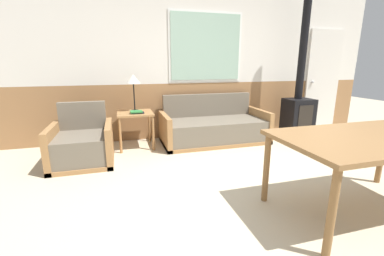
% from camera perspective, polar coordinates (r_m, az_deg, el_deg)
% --- Properties ---
extents(ground_plane, '(16.00, 16.00, 0.00)m').
position_cam_1_polar(ground_plane, '(2.91, 19.05, -14.77)').
color(ground_plane, beige).
extents(wall_back, '(7.20, 0.09, 2.70)m').
position_cam_1_polar(wall_back, '(4.93, 2.35, 14.11)').
color(wall_back, '#996B42').
rests_on(wall_back, ground_plane).
extents(couch, '(1.84, 0.87, 0.82)m').
position_cam_1_polar(couch, '(4.59, 4.86, -0.04)').
color(couch, '#9E7042').
rests_on(couch, ground_plane).
extents(armchair, '(0.81, 0.82, 0.82)m').
position_cam_1_polar(armchair, '(3.91, -23.17, -3.61)').
color(armchair, '#9E7042').
rests_on(armchair, ground_plane).
extents(side_table, '(0.57, 0.57, 0.59)m').
position_cam_1_polar(side_table, '(4.32, -12.51, 2.20)').
color(side_table, '#9E7042').
rests_on(side_table, ground_plane).
extents(table_lamp, '(0.22, 0.22, 0.60)m').
position_cam_1_polar(table_lamp, '(4.34, -12.92, 10.18)').
color(table_lamp, black).
rests_on(table_lamp, side_table).
extents(book_stack, '(0.22, 0.16, 0.04)m').
position_cam_1_polar(book_stack, '(4.20, -12.16, 3.49)').
color(book_stack, black).
rests_on(book_stack, side_table).
extents(dining_table, '(1.63, 0.95, 0.74)m').
position_cam_1_polar(dining_table, '(2.79, 34.63, -2.89)').
color(dining_table, olive).
rests_on(dining_table, ground_plane).
extents(wood_stove, '(0.51, 0.43, 2.58)m').
position_cam_1_polar(wood_stove, '(5.34, 22.69, 5.60)').
color(wood_stove, black).
rests_on(wood_stove, ground_plane).
extents(entry_door, '(0.82, 0.09, 2.05)m').
position_cam_1_polar(entry_door, '(6.30, 27.01, 9.55)').
color(entry_door, silver).
rests_on(entry_door, ground_plane).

